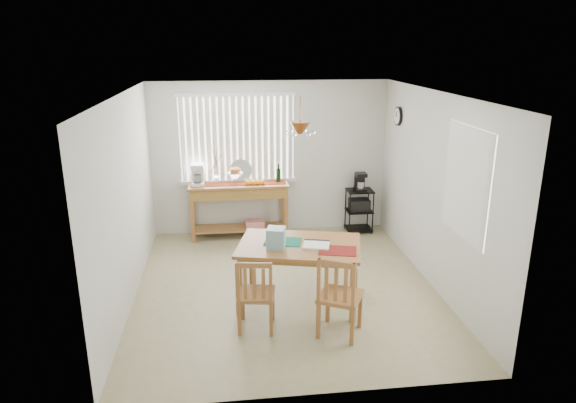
{
  "coord_description": "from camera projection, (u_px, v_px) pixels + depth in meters",
  "views": [
    {
      "loc": [
        -0.74,
        -6.29,
        3.2
      ],
      "look_at": [
        0.1,
        0.55,
        1.05
      ],
      "focal_mm": 32.0,
      "sensor_mm": 36.0,
      "label": 1
    }
  ],
  "objects": [
    {
      "name": "sideboard",
      "position": [
        240.0,
        197.0,
        8.62
      ],
      "size": [
        1.66,
        0.47,
        0.93
      ],
      "color": "#9D6635",
      "rests_on": "ground"
    },
    {
      "name": "ground",
      "position": [
        286.0,
        287.0,
        7.0
      ],
      "size": [
        4.0,
        4.5,
        0.01
      ],
      "primitive_type": "cube",
      "color": "tan"
    },
    {
      "name": "dining_table",
      "position": [
        299.0,
        251.0,
        6.39
      ],
      "size": [
        1.68,
        1.29,
        0.8
      ],
      "color": "#9D6635",
      "rests_on": "ground"
    },
    {
      "name": "wire_cart",
      "position": [
        359.0,
        207.0,
        8.94
      ],
      "size": [
        0.44,
        0.36,
        0.76
      ],
      "color": "black",
      "rests_on": "ground"
    },
    {
      "name": "cart_items",
      "position": [
        360.0,
        182.0,
        8.81
      ],
      "size": [
        0.18,
        0.21,
        0.31
      ],
      "color": "black",
      "rests_on": "wire_cart"
    },
    {
      "name": "room_shell",
      "position": [
        286.0,
        166.0,
        6.51
      ],
      "size": [
        4.2,
        4.7,
        2.7
      ],
      "color": "silver",
      "rests_on": "ground"
    },
    {
      "name": "table_items",
      "position": [
        286.0,
        240.0,
        6.23
      ],
      "size": [
        1.13,
        0.79,
        0.26
      ],
      "color": "#136B4F",
      "rests_on": "dining_table"
    },
    {
      "name": "chair_right",
      "position": [
        339.0,
        297.0,
        5.72
      ],
      "size": [
        0.61,
        0.61,
        0.98
      ],
      "color": "#9D6635",
      "rests_on": "ground"
    },
    {
      "name": "chair_left",
      "position": [
        256.0,
        295.0,
        5.85
      ],
      "size": [
        0.48,
        0.48,
        0.91
      ],
      "color": "#9D6635",
      "rests_on": "ground"
    },
    {
      "name": "sideboard_items",
      "position": [
        223.0,
        176.0,
        8.49
      ],
      "size": [
        1.58,
        0.4,
        0.72
      ],
      "color": "maroon",
      "rests_on": "sideboard"
    }
  ]
}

